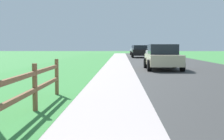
{
  "coord_description": "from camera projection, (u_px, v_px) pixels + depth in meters",
  "views": [
    {
      "loc": [
        -0.74,
        -0.04,
        1.42
      ],
      "look_at": [
        -0.98,
        7.97,
        0.81
      ],
      "focal_mm": 51.17,
      "sensor_mm": 36.0,
      "label": 1
    }
  ],
  "objects": [
    {
      "name": "ground_plane",
      "position": [
        131.0,
        64.0,
        25.05
      ],
      "size": [
        120.0,
        120.0,
        0.0
      ],
      "primitive_type": "plane",
      "color": "#3D8840"
    },
    {
      "name": "road_asphalt",
      "position": [
        172.0,
        63.0,
        26.94
      ],
      "size": [
        7.0,
        66.0,
        0.01
      ],
      "primitive_type": "cube",
      "color": "#373737",
      "rests_on": "ground"
    },
    {
      "name": "curb_concrete",
      "position": [
        95.0,
        62.0,
        27.13
      ],
      "size": [
        6.0,
        66.0,
        0.01
      ],
      "primitive_type": "cube",
      "color": "#B5A7A5",
      "rests_on": "ground"
    },
    {
      "name": "grass_verge",
      "position": [
        77.0,
        62.0,
        27.17
      ],
      "size": [
        5.0,
        66.0,
        0.0
      ],
      "primitive_type": "cube",
      "color": "#3D8840",
      "rests_on": "ground"
    },
    {
      "name": "parked_suv_beige",
      "position": [
        163.0,
        57.0,
        19.01
      ],
      "size": [
        2.06,
        4.31,
        1.51
      ],
      "color": "#C6B793",
      "rests_on": "ground"
    },
    {
      "name": "parked_car_white",
      "position": [
        157.0,
        53.0,
        28.61
      ],
      "size": [
        2.15,
        4.28,
        1.55
      ],
      "color": "white",
      "rests_on": "ground"
    },
    {
      "name": "parked_car_black",
      "position": [
        140.0,
        51.0,
        38.54
      ],
      "size": [
        2.03,
        4.64,
        1.49
      ],
      "color": "black",
      "rests_on": "ground"
    },
    {
      "name": "parked_car_silver",
      "position": [
        137.0,
        50.0,
        48.41
      ],
      "size": [
        2.15,
        4.68,
        1.48
      ],
      "color": "#B7BABF",
      "rests_on": "ground"
    }
  ]
}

